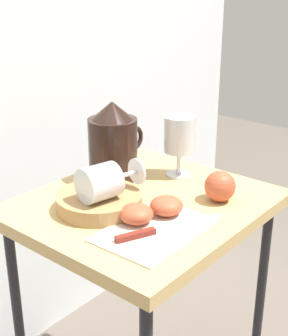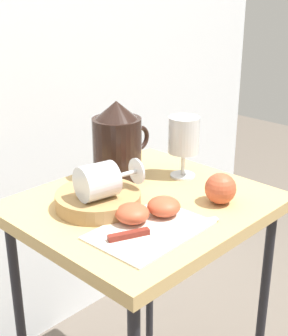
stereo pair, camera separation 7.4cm
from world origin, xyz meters
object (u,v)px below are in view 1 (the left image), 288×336
Objects in this scene: wine_glass_tipped_near at (101,182)px; apple_whole at (220,186)px; apple_half_left at (136,214)px; basket_tray at (99,201)px; table at (144,229)px; wine_glass_upright at (179,137)px; apple_half_right at (166,206)px; knife at (154,231)px; pitcher at (113,147)px.

wine_glass_tipped_near is 2.15× the size of apple_whole.
apple_half_left is at bearing -82.60° from wine_glass_tipped_near.
table is at bearing -26.71° from basket_tray.
wine_glass_upright reaches higher than apple_half_right.
table is 10.02× the size of apple_whole.
apple_half_left is 0.06m from knife.
table is 0.25m from wine_glass_upright.
basket_tray is at bearing 57.30° from wine_glass_tipped_near.
apple_half_left is 1.00× the size of apple_whole.
apple_whole is at bearing -111.21° from wine_glass_upright.
basket_tray is at bearing -147.14° from pitcher.
apple_whole is (0.22, -0.16, -0.04)m from wine_glass_tipped_near.
knife is at bearing -121.93° from pitcher.
table is 4.55× the size of wine_glass_upright.
wine_glass_upright is 0.33m from knife.
basket_tray is at bearing 116.97° from apple_half_right.
knife is at bearing -94.73° from basket_tray.
apple_half_right is at bearing -107.96° from table.
apple_half_right is (0.07, -0.13, 0.01)m from basket_tray.
basket_tray is at bearing 175.92° from wine_glass_upright.
pitcher is 0.29m from apple_whole.
wine_glass_upright reaches higher than knife.
basket_tray is 1.24× the size of wine_glass_tipped_near.
knife is at bearing -101.64° from apple_half_left.
wine_glass_upright is (0.12, -0.12, 0.02)m from pitcher.
wine_glass_upright is 2.20× the size of apple_half_left.
wine_glass_upright is 0.69× the size of knife.
pitcher is 1.30× the size of wine_glass_tipped_near.
apple_whole is at bearing -18.90° from apple_half_right.
apple_half_left is (-0.15, -0.21, -0.06)m from pitcher.
pitcher is 2.79× the size of apple_half_left.
basket_tray is 0.28m from wine_glass_upright.
table is 0.15m from apple_half_left.
basket_tray is 0.17m from knife.
wine_glass_tipped_near is (-0.28, -0.00, -0.03)m from wine_glass_upright.
table is 0.18m from knife.
wine_glass_tipped_near is 0.27m from apple_whole.
pitcher is 1.27× the size of wine_glass_upright.
table is 10.02× the size of apple_half_left.
wine_glass_upright is at bearing 68.79° from apple_whole.
wine_glass_tipped_near is 2.15× the size of apple_half_right.
wine_glass_tipped_near is at bearing 89.85° from knife.
pitcher is 0.17m from wine_glass_upright.
apple_whole reaches higher than table.
knife is (-0.01, -0.06, -0.02)m from apple_half_left.
wine_glass_upright is at bearing 0.35° from wine_glass_tipped_near.
knife is at bearing -158.05° from apple_half_right.
wine_glass_upright is 0.24m from apple_half_right.
table is at bearing 31.96° from apple_half_left.
pitcher is 0.26m from apple_half_left.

